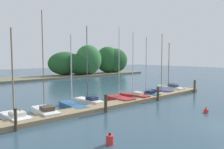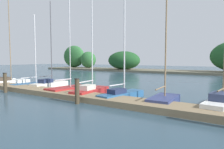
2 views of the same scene
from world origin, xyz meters
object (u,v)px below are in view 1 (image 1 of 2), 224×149
object	(u,v)px
sailboat_4	(120,98)
mooring_piling_1	(106,104)
channel_buoy_0	(206,111)
mooring_piling_3	(195,86)
sailboat_3	(88,100)
sailboat_6	(147,93)
channel_buoy_1	(110,140)
sailboat_5	(134,95)
mooring_piling_0	(16,120)
sailboat_1	(45,111)
sailboat_2	(72,104)
mooring_piling_2	(158,94)
sailboat_7	(162,91)
sailboat_0	(15,115)
sailboat_8	(169,88)

from	to	relation	value
sailboat_4	mooring_piling_1	size ratio (longest dim) A/B	5.11
mooring_piling_1	channel_buoy_0	world-z (taller)	mooring_piling_1
mooring_piling_3	sailboat_4	bearing A→B (deg)	167.35
sailboat_3	sailboat_6	xyz separation A→B (m)	(8.03, -0.84, -0.02)
mooring_piling_1	channel_buoy_1	xyz separation A→B (m)	(-4.21, -5.33, -0.51)
sailboat_5	mooring_piling_1	size ratio (longest dim) A/B	4.87
sailboat_5	channel_buoy_1	distance (m)	13.28
sailboat_4	mooring_piling_0	distance (m)	11.74
sailboat_1	sailboat_2	world-z (taller)	sailboat_1
mooring_piling_3	sailboat_3	bearing A→B (deg)	166.58
mooring_piling_2	mooring_piling_0	bearing A→B (deg)	179.34
mooring_piling_1	sailboat_2	bearing A→B (deg)	108.10
sailboat_1	mooring_piling_1	distance (m)	5.00
sailboat_2	sailboat_5	bearing A→B (deg)	-90.38
sailboat_5	mooring_piling_0	bearing A→B (deg)	93.52
sailboat_1	mooring_piling_3	distance (m)	19.80
sailboat_7	mooring_piling_0	world-z (taller)	sailboat_7
sailboat_0	sailboat_3	distance (m)	7.42
sailboat_2	mooring_piling_2	bearing A→B (deg)	-105.55
sailboat_5	channel_buoy_0	world-z (taller)	sailboat_5
sailboat_4	sailboat_1	bearing A→B (deg)	94.11
mooring_piling_0	mooring_piling_3	distance (m)	22.74
sailboat_0	channel_buoy_0	world-z (taller)	sailboat_0
mooring_piling_2	sailboat_6	bearing A→B (deg)	61.89
sailboat_1	sailboat_6	distance (m)	13.05
sailboat_0	sailboat_8	distance (m)	21.07
sailboat_5	mooring_piling_0	xyz separation A→B (m)	(-13.67, -2.36, 0.36)
sailboat_5	mooring_piling_0	distance (m)	13.88
sailboat_6	mooring_piling_3	size ratio (longest dim) A/B	4.30
mooring_piling_3	channel_buoy_0	world-z (taller)	mooring_piling_3
mooring_piling_0	sailboat_6	bearing A→B (deg)	8.92
sailboat_3	channel_buoy_1	xyz separation A→B (m)	(-5.06, -8.99, -0.12)
sailboat_4	sailboat_8	world-z (taller)	sailboat_4
sailboat_4	channel_buoy_0	distance (m)	8.65
sailboat_0	mooring_piling_3	world-z (taller)	sailboat_0
sailboat_4	sailboat_5	size ratio (longest dim) A/B	1.05
sailboat_3	sailboat_0	bearing A→B (deg)	94.27
sailboat_3	mooring_piling_0	xyz separation A→B (m)	(-8.12, -3.37, 0.35)
sailboat_7	mooring_piling_2	xyz separation A→B (m)	(-4.28, -2.57, 0.39)
sailboat_2	sailboat_8	world-z (taller)	sailboat_2
mooring_piling_1	channel_buoy_0	size ratio (longest dim) A/B	3.48
sailboat_7	mooring_piling_0	distance (m)	19.14
sailboat_0	mooring_piling_2	bearing A→B (deg)	-102.33
sailboat_4	sailboat_6	xyz separation A→B (m)	(4.67, 0.12, 0.07)
sailboat_0	sailboat_4	xyz separation A→B (m)	(10.73, -0.07, -0.09)
sailboat_7	channel_buoy_1	size ratio (longest dim) A/B	11.56
mooring_piling_2	mooring_piling_3	size ratio (longest dim) A/B	0.91
mooring_piling_2	sailboat_8	bearing A→B (deg)	24.83
sailboat_7	mooring_piling_2	world-z (taller)	sailboat_7
channel_buoy_0	sailboat_4	bearing A→B (deg)	104.51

